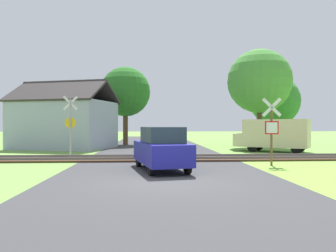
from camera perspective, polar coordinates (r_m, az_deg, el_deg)
ground_plane at (r=11.02m, az=-0.35°, el=-9.55°), size 160.00×160.00×0.00m
road_asphalt at (r=12.99m, az=-0.79°, el=-8.04°), size 8.12×80.00×0.01m
rail_track at (r=17.66m, az=-1.44°, el=-5.67°), size 60.00×2.60×0.22m
stop_sign_near at (r=15.66m, az=17.60°, el=-0.33°), size 0.87×0.20×3.10m
crossing_sign_far at (r=20.42m, az=-16.62°, el=0.72°), size 0.86×0.25×3.61m
house at (r=27.14m, az=-17.61°, el=0.48°), size 8.62×7.46×5.38m
tree_right at (r=28.28m, az=15.64°, el=7.49°), size 5.25×5.25×8.10m
tree_far at (r=34.25m, az=18.13°, el=4.14°), size 4.88×4.88×6.67m
tree_center at (r=31.12m, az=-7.43°, el=5.90°), size 4.65×4.65×7.31m
mail_truck at (r=23.73m, az=17.92°, el=-1.32°), size 5.10×4.26×2.24m
parked_car at (r=13.46m, az=-1.18°, el=-3.94°), size 2.41×4.25×1.78m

